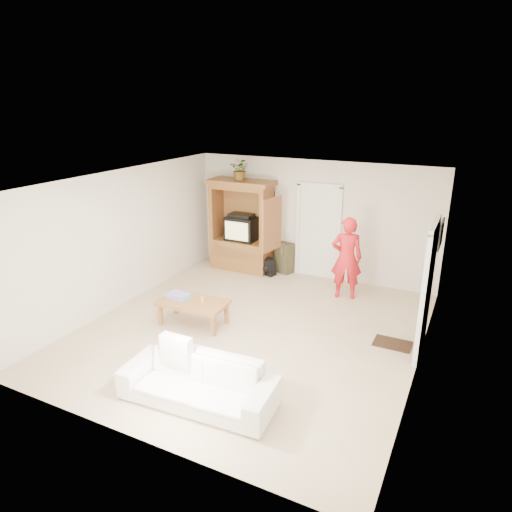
{
  "coord_description": "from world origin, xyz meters",
  "views": [
    {
      "loc": [
        3.23,
        -6.32,
        3.81
      ],
      "look_at": [
        -0.21,
        0.6,
        1.15
      ],
      "focal_mm": 32.0,
      "sensor_mm": 36.0,
      "label": 1
    }
  ],
  "objects": [
    {
      "name": "wall_front",
      "position": [
        0.0,
        -3.0,
        1.3
      ],
      "size": [
        5.5,
        0.0,
        5.5
      ],
      "primitive_type": "plane",
      "rotation": [
        -1.57,
        0.0,
        0.0
      ],
      "color": "silver",
      "rests_on": "floor"
    },
    {
      "name": "sofa",
      "position": [
        0.27,
        -2.07,
        0.3
      ],
      "size": [
        2.11,
        0.93,
        0.6
      ],
      "primitive_type": "imported",
      "rotation": [
        0.0,
        0.0,
        0.06
      ],
      "color": "white",
      "rests_on": "floor"
    },
    {
      "name": "backpack_olive",
      "position": [
        -0.59,
        2.85,
        0.35
      ],
      "size": [
        0.44,
        0.38,
        0.7
      ],
      "primitive_type": null,
      "rotation": [
        0.0,
        0.0,
        -0.32
      ],
      "color": "#47442B",
      "rests_on": "floor"
    },
    {
      "name": "floor",
      "position": [
        0.0,
        0.0,
        0.0
      ],
      "size": [
        6.0,
        6.0,
        0.0
      ],
      "primitive_type": "plane",
      "color": "tan",
      "rests_on": "ground"
    },
    {
      "name": "man",
      "position": [
        1.05,
        2.1,
        0.84
      ],
      "size": [
        0.7,
        0.57,
        1.68
      ],
      "primitive_type": "imported",
      "rotation": [
        0.0,
        0.0,
        3.46
      ],
      "color": "red",
      "rests_on": "floor"
    },
    {
      "name": "wall_left",
      "position": [
        -2.75,
        0.0,
        1.3
      ],
      "size": [
        0.0,
        6.0,
        6.0
      ],
      "primitive_type": "plane",
      "rotation": [
        1.57,
        0.0,
        1.57
      ],
      "color": "silver",
      "rests_on": "floor"
    },
    {
      "name": "wall_back",
      "position": [
        0.0,
        3.0,
        1.3
      ],
      "size": [
        5.5,
        0.0,
        5.5
      ],
      "primitive_type": "plane",
      "rotation": [
        1.57,
        0.0,
        0.0
      ],
      "color": "silver",
      "rests_on": "floor"
    },
    {
      "name": "door_back",
      "position": [
        0.15,
        2.97,
        1.02
      ],
      "size": [
        0.85,
        0.05,
        2.04
      ],
      "primitive_type": "cube",
      "color": "white",
      "rests_on": "floor"
    },
    {
      "name": "ceiling",
      "position": [
        0.0,
        0.0,
        2.6
      ],
      "size": [
        6.0,
        6.0,
        0.0
      ],
      "primitive_type": "plane",
      "rotation": [
        3.14,
        0.0,
        0.0
      ],
      "color": "white",
      "rests_on": "floor"
    },
    {
      "name": "coffee_table",
      "position": [
        -1.02,
        -0.25,
        0.39
      ],
      "size": [
        1.24,
        0.73,
        0.45
      ],
      "rotation": [
        0.0,
        0.0,
        0.06
      ],
      "color": "#A06C37",
      "rests_on": "floor"
    },
    {
      "name": "doorway_right",
      "position": [
        2.73,
        0.6,
        1.02
      ],
      "size": [
        0.05,
        0.9,
        2.04
      ],
      "primitive_type": "cube",
      "color": "black",
      "rests_on": "floor"
    },
    {
      "name": "doormat",
      "position": [
        2.3,
        0.6,
        0.01
      ],
      "size": [
        0.6,
        0.4,
        0.02
      ],
      "primitive_type": "cube",
      "color": "#382316",
      "rests_on": "floor"
    },
    {
      "name": "towel",
      "position": [
        -1.33,
        -0.25,
        0.49
      ],
      "size": [
        0.39,
        0.3,
        0.08
      ],
      "primitive_type": "cube",
      "rotation": [
        0.0,
        0.0,
        -0.04
      ],
      "color": "#DD499A",
      "rests_on": "coffee_table"
    },
    {
      "name": "armoire",
      "position": [
        -1.58,
        2.66,
        0.91
      ],
      "size": [
        1.82,
        1.14,
        2.1
      ],
      "color": "olive",
      "rests_on": "floor"
    },
    {
      "name": "plant",
      "position": [
        -1.6,
        2.63,
        2.34
      ],
      "size": [
        0.45,
        0.4,
        0.48
      ],
      "primitive_type": "imported",
      "rotation": [
        0.0,
        0.0,
        0.07
      ],
      "color": "#4C7238",
      "rests_on": "armoire"
    },
    {
      "name": "candle",
      "position": [
        -0.86,
        -0.2,
        0.5
      ],
      "size": [
        0.08,
        0.08,
        0.1
      ],
      "primitive_type": "cylinder",
      "color": "tan",
      "rests_on": "coffee_table"
    },
    {
      "name": "backpack_black",
      "position": [
        -0.85,
        2.51,
        0.19
      ],
      "size": [
        0.36,
        0.29,
        0.39
      ],
      "primitive_type": null,
      "rotation": [
        0.0,
        0.0,
        -0.36
      ],
      "color": "black",
      "rests_on": "floor"
    },
    {
      "name": "framed_picture",
      "position": [
        2.73,
        1.9,
        1.6
      ],
      "size": [
        0.03,
        0.6,
        0.48
      ],
      "primitive_type": "cube",
      "color": "black",
      "rests_on": "wall_right"
    },
    {
      "name": "wall_right",
      "position": [
        2.75,
        0.0,
        1.3
      ],
      "size": [
        0.0,
        6.0,
        6.0
      ],
      "primitive_type": "plane",
      "rotation": [
        1.57,
        0.0,
        -1.57
      ],
      "color": "silver",
      "rests_on": "floor"
    }
  ]
}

